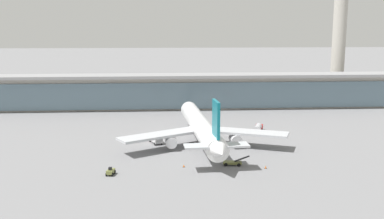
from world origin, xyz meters
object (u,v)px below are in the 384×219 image
Objects in this scene: airliner_on_stand at (201,127)px; service_truck_mid_apron_olive at (111,172)px; service_truck_under_wing_olive at (233,162)px; safety_cone_bravo at (184,166)px; service_truck_by_tail_red at (258,128)px; safety_cone_alpha at (266,167)px; control_tower at (340,21)px; service_truck_near_nose_red at (156,138)px.

airliner_on_stand is 20.97× the size of service_truck_mid_apron_olive.
service_truck_under_wing_olive is 12.87m from safety_cone_bravo.
service_truck_mid_apron_olive is at bearing -169.79° from service_truck_under_wing_olive.
service_truck_by_tail_red reaches higher than safety_cone_alpha.
airliner_on_stand is 7.43× the size of service_truck_by_tail_red.
airliner_on_stand reaches higher than safety_cone_bravo.
service_truck_by_tail_red is at bearing 68.19° from service_truck_under_wing_olive.
airliner_on_stand is 9.52× the size of service_truck_under_wing_olive.
safety_cone_bravo is (-79.69, -102.46, -37.27)m from control_tower.
airliner_on_stand reaches higher than safety_cone_alpha.
service_truck_mid_apron_olive is 0.05× the size of control_tower.
service_truck_by_tail_red is 0.13× the size of control_tower.
safety_cone_alpha is at bearing -21.22° from service_truck_under_wing_olive.
service_truck_by_tail_red is 12.69× the size of safety_cone_bravo.
control_tower is at bearing 47.70° from service_truck_mid_apron_olive.
service_truck_under_wing_olive is at bearing -49.15° from service_truck_near_nose_red.
service_truck_under_wing_olive is 0.78× the size of service_truck_by_tail_red.
airliner_on_stand reaches higher than service_truck_mid_apron_olive.
service_truck_under_wing_olive is 9.89× the size of safety_cone_alpha.
service_truck_under_wing_olive is 0.10× the size of control_tower.
control_tower is (97.75, 107.44, 36.72)m from service_truck_mid_apron_olive.
airliner_on_stand reaches higher than service_truck_by_tail_red.
safety_cone_alpha is (38.76, 2.52, -0.56)m from service_truck_mid_apron_olive.
control_tower reaches higher than service_truck_by_tail_red.
control_tower is (73.39, 81.34, 32.06)m from airliner_on_stand.
service_truck_by_tail_red is (45.03, 40.85, 0.83)m from service_truck_mid_apron_olive.
control_tower is (66.84, 101.87, 36.78)m from service_truck_under_wing_olive.
safety_cone_bravo is (18.06, 4.97, -0.56)m from service_truck_mid_apron_olive.
service_truck_under_wing_olive is (6.55, -20.53, -4.72)m from airliner_on_stand.
safety_cone_alpha is at bearing -99.29° from service_truck_by_tail_red.
service_truck_near_nose_red is 31.19m from service_truck_under_wing_olive.
service_truck_by_tail_red is 38.87m from safety_cone_alpha.
service_truck_mid_apron_olive is (-24.36, -26.10, -4.65)m from airliner_on_stand.
service_truck_near_nose_red is (-13.84, 3.05, -3.84)m from airliner_on_stand.
airliner_on_stand is 22.06m from service_truck_under_wing_olive.
service_truck_under_wing_olive is at bearing -72.30° from airliner_on_stand.
airliner_on_stand is 25.69m from service_truck_by_tail_red.
safety_cone_alpha is at bearing -6.77° from safety_cone_bravo.
service_truck_under_wing_olive is 2.20× the size of service_truck_mid_apron_olive.
service_truck_near_nose_red is at bearing 136.68° from safety_cone_alpha.
control_tower is at bearing 60.66° from safety_cone_alpha.
control_tower is 135.05m from safety_cone_bravo.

